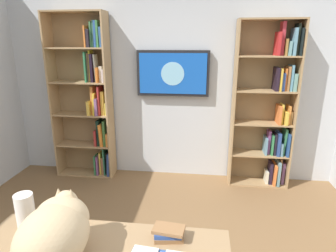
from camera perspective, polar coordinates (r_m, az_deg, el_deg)
wall_back at (r=3.87m, az=0.54°, el=9.19°), size 4.52×0.06×2.70m
bookshelf_left at (r=3.83m, az=19.80°, el=3.33°), size 0.76×0.28×2.10m
bookshelf_right at (r=4.03m, az=-15.49°, el=4.97°), size 0.80×0.28×2.22m
wall_mounted_tv at (r=3.77m, az=0.99°, el=10.46°), size 0.94×0.07×0.59m
cat at (r=1.65m, az=-21.57°, el=-18.94°), size 0.34×0.58×0.34m
paper_towel_roll at (r=2.00m, az=-26.67°, el=-15.01°), size 0.11×0.11×0.22m
desk_book_stack at (r=1.75m, az=0.11°, el=-20.64°), size 0.19×0.13×0.07m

